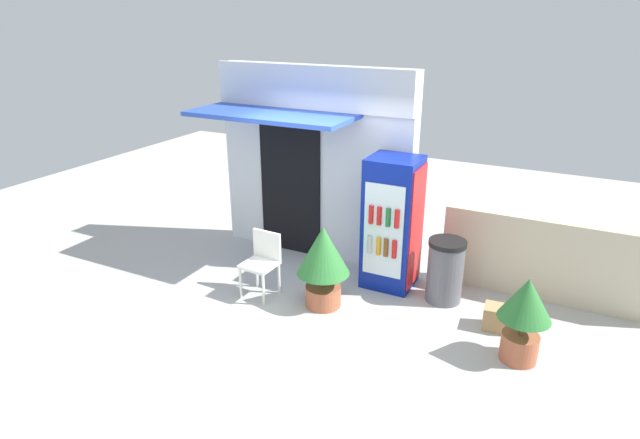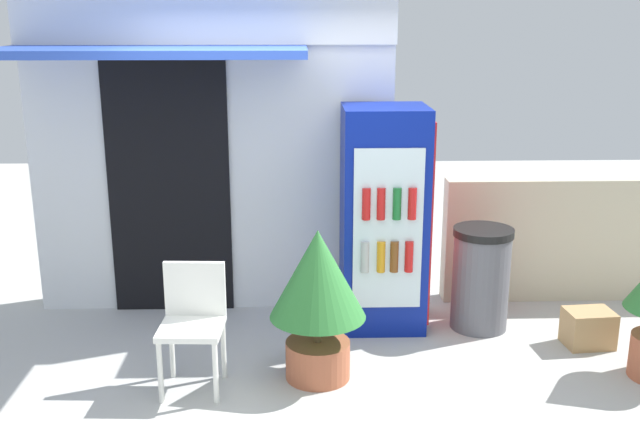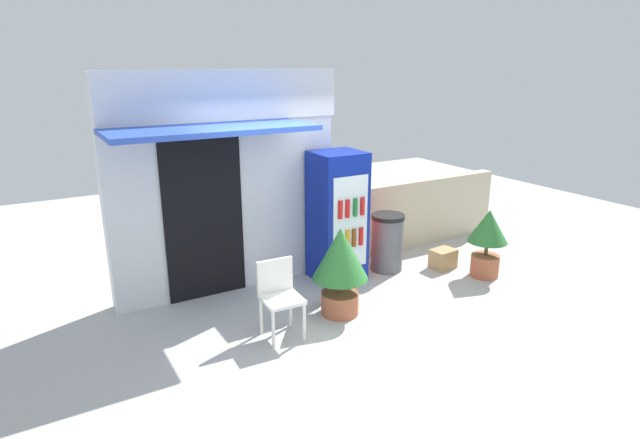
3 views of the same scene
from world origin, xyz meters
TOP-DOWN VIEW (x-y plane):
  - ground at (0.00, 0.00)m, footprint 16.00×16.00m
  - storefront_building at (-0.72, 1.66)m, footprint 2.99×1.26m
  - drink_cooler at (0.69, 1.20)m, footprint 0.68×0.68m
  - plastic_chair at (-0.70, 0.19)m, footprint 0.43×0.43m
  - potted_plant_near_shop at (0.14, 0.27)m, footprint 0.66×0.66m
  - trash_bin at (1.47, 1.09)m, footprint 0.47×0.47m
  - stone_boundary_wall at (2.70, 1.72)m, footprint 2.83×0.20m
  - cardboard_box at (2.22, 0.72)m, footprint 0.37×0.29m

SIDE VIEW (x-z plane):
  - ground at x=0.00m, z-range 0.00..0.00m
  - cardboard_box at x=2.22m, z-range 0.00..0.28m
  - trash_bin at x=1.47m, z-range 0.00..0.84m
  - plastic_chair at x=-0.70m, z-range 0.08..0.93m
  - stone_boundary_wall at x=2.70m, z-range 0.00..1.09m
  - potted_plant_near_shop at x=0.14m, z-range 0.12..1.20m
  - drink_cooler at x=0.69m, z-range 0.00..1.78m
  - storefront_building at x=-0.72m, z-range 0.09..2.90m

